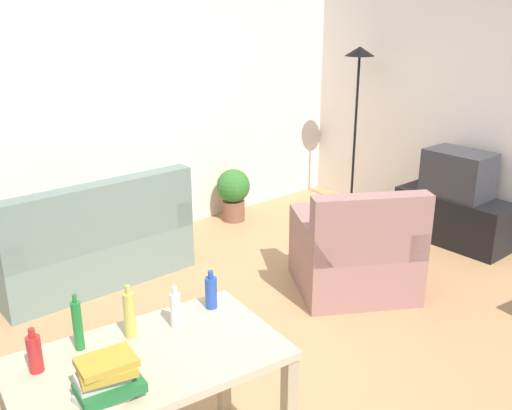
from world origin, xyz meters
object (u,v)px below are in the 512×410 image
(bottle_red, at_px, (35,353))
(bottle_clear, at_px, (176,310))
(armchair, at_px, (356,255))
(tv, at_px, (458,174))
(bottle_blue, at_px, (211,292))
(desk, at_px, (149,377))
(potted_plant, at_px, (233,191))
(bottle_green, at_px, (78,325))
(torchiere_lamp, at_px, (358,84))
(book_stack, at_px, (107,380))
(couch, at_px, (90,245))
(bottle_squat, at_px, (130,314))
(tv_stand, at_px, (453,218))

(bottle_red, bearing_deg, bottle_clear, -7.71)
(armchair, height_order, bottle_clear, bottle_clear)
(tv, xyz_separation_m, bottle_blue, (-3.38, -0.62, 0.15))
(desk, distance_m, potted_plant, 3.70)
(armchair, relative_size, bottle_green, 4.34)
(desk, xyz_separation_m, bottle_clear, (0.23, 0.12, 0.20))
(armchair, distance_m, bottle_red, 2.83)
(torchiere_lamp, height_order, armchair, torchiere_lamp)
(bottle_green, relative_size, book_stack, 1.03)
(bottle_green, height_order, bottle_clear, bottle_green)
(couch, relative_size, potted_plant, 2.84)
(book_stack, bearing_deg, bottle_green, 81.23)
(bottle_clear, bearing_deg, bottle_squat, 162.38)
(tv_stand, distance_m, armchair, 1.54)
(potted_plant, xyz_separation_m, bottle_blue, (-2.10, -2.48, 0.52))
(torchiere_lamp, xyz_separation_m, potted_plant, (-1.28, 0.57, -1.08))
(tv_stand, height_order, potted_plant, potted_plant)
(bottle_green, bearing_deg, bottle_red, -169.85)
(couch, relative_size, bottle_red, 7.85)
(bottle_green, distance_m, bottle_blue, 0.69)
(couch, height_order, potted_plant, couch)
(bottle_squat, bearing_deg, bottle_blue, -2.96)
(bottle_green, xyz_separation_m, bottle_blue, (0.68, -0.08, -0.04))
(armchair, distance_m, bottle_blue, 1.99)
(desk, relative_size, potted_plant, 2.24)
(desk, relative_size, bottle_red, 6.20)
(desk, bearing_deg, bottle_red, 160.28)
(tv_stand, height_order, bottle_clear, bottle_clear)
(torchiere_lamp, distance_m, desk, 4.44)
(bottle_squat, xyz_separation_m, bottle_blue, (0.45, -0.02, -0.03))
(couch, relative_size, book_stack, 6.01)
(desk, bearing_deg, bottle_green, 136.52)
(tv_stand, height_order, desk, desk)
(bottle_red, xyz_separation_m, bottle_green, (0.21, 0.04, 0.04))
(tv_stand, height_order, armchair, armchair)
(tv, xyz_separation_m, bottle_red, (-4.27, -0.57, 0.15))
(torchiere_lamp, bearing_deg, bottle_green, -155.76)
(book_stack, bearing_deg, tv_stand, 12.80)
(bottle_red, xyz_separation_m, bottle_clear, (0.65, -0.09, 0.01))
(potted_plant, bearing_deg, tv_stand, -55.60)
(couch, xyz_separation_m, torchiere_lamp, (3.07, -0.26, 1.10))
(bottle_clear, bearing_deg, torchiere_lamp, 28.35)
(tv, bearing_deg, bottle_red, 97.61)
(bottle_red, bearing_deg, tv_stand, 7.62)
(potted_plant, distance_m, bottle_clear, 3.48)
(tv, xyz_separation_m, desk, (-3.85, -0.78, -0.05))
(bottle_squat, xyz_separation_m, book_stack, (-0.29, -0.34, -0.03))
(armchair, height_order, bottle_blue, bottle_blue)
(torchiere_lamp, bearing_deg, couch, 175.18)
(bottle_squat, distance_m, book_stack, 0.45)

